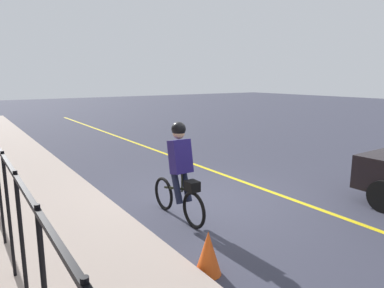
% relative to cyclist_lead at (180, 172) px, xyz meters
% --- Properties ---
extents(ground_plane, '(80.00, 80.00, 0.00)m').
position_rel_cyclist_lead_xyz_m(ground_plane, '(0.48, -0.97, -0.91)').
color(ground_plane, '#353645').
extents(lane_line_centre, '(36.00, 0.12, 0.01)m').
position_rel_cyclist_lead_xyz_m(lane_line_centre, '(0.48, -2.57, -0.91)').
color(lane_line_centre, yellow).
rests_on(lane_line_centre, ground).
extents(sidewalk, '(40.00, 3.20, 0.15)m').
position_rel_cyclist_lead_xyz_m(sidewalk, '(0.48, 2.43, -0.84)').
color(sidewalk, '#9F8F84').
rests_on(sidewalk, ground).
extents(cyclist_lead, '(1.71, 0.36, 1.83)m').
position_rel_cyclist_lead_xyz_m(cyclist_lead, '(0.00, 0.00, 0.00)').
color(cyclist_lead, black).
rests_on(cyclist_lead, ground).
extents(traffic_cone_near, '(0.36, 0.36, 0.61)m').
position_rel_cyclist_lead_xyz_m(traffic_cone_near, '(-1.74, 0.65, -0.61)').
color(traffic_cone_near, '#E55419').
rests_on(traffic_cone_near, ground).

